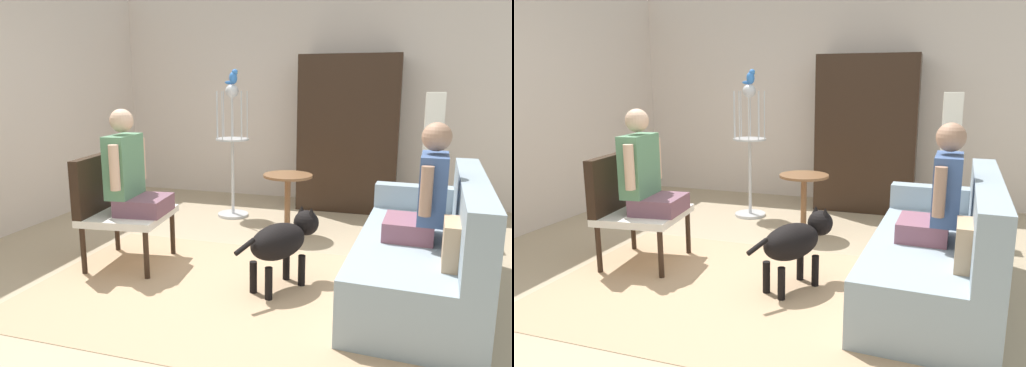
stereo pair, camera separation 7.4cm
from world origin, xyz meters
TOP-DOWN VIEW (x-y plane):
  - ground_plane at (0.00, 0.00)m, footprint 7.01×7.01m
  - back_wall at (0.00, 2.98)m, footprint 6.12×0.12m
  - area_rug at (-0.02, -0.22)m, footprint 3.11×2.04m
  - couch at (1.29, 0.19)m, footprint 0.95×2.00m
  - armchair at (-1.25, 0.06)m, footprint 0.72×0.75m
  - person_on_couch at (1.25, 0.16)m, footprint 0.43×0.58m
  - person_on_armchair at (-1.08, 0.08)m, footprint 0.49×0.57m
  - round_end_table at (-0.02, 1.26)m, footprint 0.50×0.50m
  - dog at (0.26, -0.02)m, footprint 0.49×0.76m
  - bird_cage_stand at (-0.80, 1.79)m, footprint 0.38×0.38m
  - parrot at (-0.78, 1.79)m, footprint 0.17×0.10m
  - column_lamp at (1.35, 1.72)m, footprint 0.20×0.20m
  - armoire_cabinet at (0.43, 2.57)m, footprint 1.18×0.56m

SIDE VIEW (x-z plane):
  - ground_plane at x=0.00m, z-range 0.00..0.00m
  - area_rug at x=-0.02m, z-range 0.00..0.01m
  - couch at x=1.29m, z-range -0.14..0.76m
  - dog at x=0.26m, z-range 0.08..0.67m
  - round_end_table at x=-0.02m, z-range 0.09..0.73m
  - armchair at x=-1.25m, z-range 0.07..1.01m
  - column_lamp at x=1.35m, z-range -0.01..1.44m
  - bird_cage_stand at x=-0.80m, z-range -0.01..1.51m
  - person_on_couch at x=1.25m, z-range 0.34..1.18m
  - person_on_armchair at x=-1.08m, z-range 0.36..1.23m
  - armoire_cabinet at x=0.43m, z-range 0.00..1.87m
  - back_wall at x=0.00m, z-range 0.00..2.74m
  - parrot at x=-0.78m, z-range 1.52..1.68m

